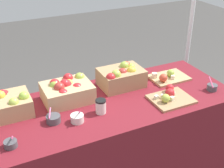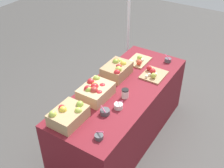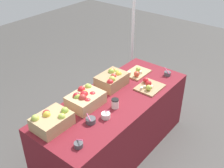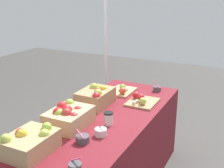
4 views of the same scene
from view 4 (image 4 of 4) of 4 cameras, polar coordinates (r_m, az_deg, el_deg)
The scene contains 12 objects.
table at distance 2.68m, azimuth -1.37°, elevation -13.30°, with size 1.90×0.76×0.74m, color maroon.
apple_crate_left at distance 2.03m, azimuth -15.51°, elevation -10.66°, with size 0.34×0.26×0.17m.
apple_crate_middle at distance 2.33m, azimuth -8.29°, elevation -6.06°, with size 0.36×0.27×0.17m.
apple_crate_right at distance 2.71m, azimuth -3.11°, elevation -2.34°, with size 0.35×0.25×0.19m.
cutting_board_front at distance 2.78m, azimuth 5.64°, elevation -3.15°, with size 0.31×0.25×0.09m.
cutting_board_back at distance 3.03m, azimuth 1.87°, elevation -1.25°, with size 0.31×0.23×0.09m.
sample_bowl_near at distance 3.11m, azimuth 8.59°, elevation -0.89°, with size 0.08×0.09×0.10m.
sample_bowl_mid at distance 2.19m, azimuth -2.15°, elevation -9.13°, with size 0.09×0.09×0.11m.
sample_bowl_far at distance 1.83m, azimuth -7.06°, elevation -15.36°, with size 0.08×0.09×0.09m.
sample_bowl_extra at distance 2.11m, azimuth -5.66°, elevation -10.39°, with size 0.10×0.10×0.09m.
coffee_cup at distance 2.34m, azimuth -0.68°, elevation -6.59°, with size 0.07×0.07×0.10m.
tent_pole at distance 3.71m, azimuth -1.22°, elevation 6.04°, with size 0.04×0.04×1.98m, color white.
Camera 4 is at (-2.02, -1.08, 1.77)m, focal length 47.88 mm.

